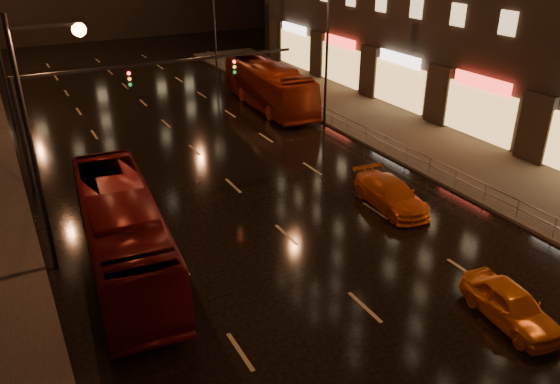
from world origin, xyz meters
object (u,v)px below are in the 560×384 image
(bus_red, at_px, (122,231))
(taxi_near, at_px, (511,305))
(taxi_far, at_px, (391,194))
(bus_curb, at_px, (268,85))

(bus_red, bearing_deg, taxi_near, -36.84)
(bus_red, bearing_deg, taxi_far, 1.25)
(bus_red, distance_m, taxi_near, 14.79)
(bus_curb, distance_m, taxi_near, 27.66)
(bus_curb, bearing_deg, bus_red, -127.64)
(bus_curb, height_order, taxi_far, bus_curb)
(bus_curb, bearing_deg, taxi_far, -93.96)
(bus_red, height_order, taxi_near, bus_red)
(taxi_near, xyz_separation_m, taxi_far, (1.91, 9.00, 0.02))
(bus_curb, relative_size, taxi_near, 3.07)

